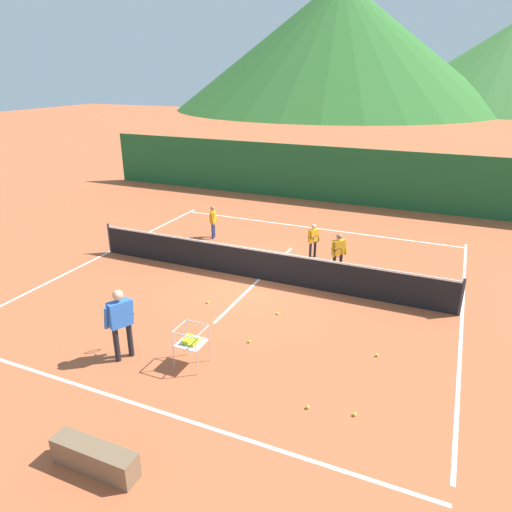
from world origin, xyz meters
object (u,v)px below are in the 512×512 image
tennis_net (259,264)px  tennis_ball_2 (377,355)px  student_0 (213,219)px  tennis_ball_5 (308,407)px  courtside_bench (95,458)px  instructor (121,318)px  student_1 (313,238)px  ball_cart (190,341)px  tennis_ball_1 (208,302)px  tennis_ball_6 (278,313)px  tennis_ball_3 (120,310)px  student_2 (338,250)px  tennis_ball_0 (355,414)px  tennis_ball_4 (249,341)px

tennis_net → tennis_ball_2: 4.89m
student_0 → tennis_ball_5: size_ratio=18.24×
courtside_bench → instructor: bearing=120.0°
student_1 → ball_cart: size_ratio=1.33×
tennis_ball_1 → tennis_ball_6: bearing=5.1°
instructor → tennis_ball_6: size_ratio=24.43×
tennis_net → tennis_ball_6: (1.31, -1.84, -0.47)m
instructor → tennis_ball_5: bearing=0.1°
ball_cart → student_1: bearing=85.4°
tennis_ball_3 → tennis_ball_6: same height
tennis_ball_5 → instructor: bearing=-179.9°
student_1 → tennis_ball_2: student_1 is taller
student_2 → tennis_ball_3: size_ratio=19.45×
tennis_ball_2 → courtside_bench: size_ratio=0.05×
tennis_net → tennis_ball_0: tennis_net is taller
tennis_ball_0 → tennis_ball_6: bearing=131.7°
tennis_ball_4 → student_1: bearing=92.2°
tennis_ball_5 → courtside_bench: courtside_bench is taller
instructor → tennis_ball_0: (5.08, 0.16, -0.96)m
ball_cart → tennis_ball_0: size_ratio=13.22×
tennis_ball_0 → tennis_ball_5: (-0.86, -0.15, 0.00)m
tennis_ball_1 → tennis_ball_3: (-1.91, -1.30, 0.00)m
tennis_ball_2 → tennis_ball_5: same height
student_2 → tennis_ball_1: size_ratio=19.45×
tennis_net → student_1: size_ratio=9.52×
student_0 → tennis_ball_4: size_ratio=18.24×
student_0 → ball_cart: student_0 is taller
tennis_ball_5 → tennis_ball_6: 3.66m
ball_cart → tennis_ball_3: ball_cart is taller
instructor → ball_cart: instructor is taller
student_2 → tennis_ball_0: bearing=-72.7°
tennis_ball_1 → courtside_bench: courtside_bench is taller
instructor → courtside_bench: size_ratio=1.11×
tennis_ball_1 → tennis_ball_4: bearing=-35.9°
tennis_ball_2 → courtside_bench: courtside_bench is taller
tennis_ball_0 → tennis_ball_4: bearing=152.0°
tennis_net → student_2: student_2 is taller
tennis_ball_1 → tennis_ball_5: (3.81, -2.99, 0.00)m
ball_cart → tennis_ball_5: ball_cart is taller
ball_cart → tennis_ball_1: size_ratio=13.22×
tennis_ball_0 → tennis_ball_1: 5.46m
tennis_net → tennis_ball_2: bearing=-34.2°
tennis_ball_5 → tennis_ball_6: (-1.83, 3.17, 0.00)m
tennis_ball_4 → courtside_bench: (-0.70, -4.37, 0.20)m
tennis_ball_0 → student_1: bearing=112.9°
tennis_ball_1 → tennis_ball_0: bearing=-31.3°
ball_cart → tennis_ball_2: (3.62, 1.91, -0.56)m
tennis_ball_4 → tennis_ball_6: 1.53m
tennis_net → instructor: instructor is taller
student_0 → courtside_bench: (3.57, -10.52, -0.51)m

